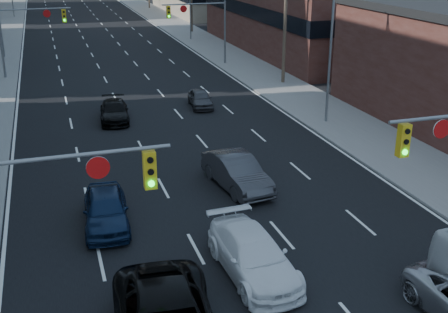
% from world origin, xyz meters
% --- Properties ---
extents(storefront_right_mid, '(20.00, 30.00, 9.00)m').
position_xyz_m(storefront_right_mid, '(24.00, 50.00, 4.50)').
color(storefront_right_mid, '#472119').
rests_on(storefront_right_mid, ground).
extents(signal_near_left, '(6.59, 0.33, 6.00)m').
position_xyz_m(signal_near_left, '(-7.45, 8.00, 4.33)').
color(signal_near_left, slate).
rests_on(signal_near_left, ground).
extents(signal_far_left, '(6.09, 0.33, 6.00)m').
position_xyz_m(signal_far_left, '(-7.68, 45.00, 4.30)').
color(signal_far_left, slate).
rests_on(signal_far_left, ground).
extents(signal_far_right, '(6.09, 0.33, 6.00)m').
position_xyz_m(signal_far_right, '(7.68, 45.00, 4.30)').
color(signal_far_right, slate).
rests_on(signal_far_right, ground).
extents(utility_pole_block, '(2.20, 0.28, 11.00)m').
position_xyz_m(utility_pole_block, '(12.20, 36.00, 5.78)').
color(utility_pole_block, '#4C3D2D').
rests_on(utility_pole_block, ground).
extents(streetlight_right_near, '(2.03, 0.22, 9.00)m').
position_xyz_m(streetlight_right_near, '(10.34, 25.00, 5.05)').
color(streetlight_right_near, slate).
rests_on(streetlight_right_near, ground).
extents(white_van, '(2.32, 5.28, 1.51)m').
position_xyz_m(white_van, '(-0.30, 9.72, 0.75)').
color(white_van, white).
rests_on(white_van, ground).
extents(sedan_blue, '(2.12, 4.59, 1.52)m').
position_xyz_m(sedan_blue, '(-4.83, 14.96, 0.76)').
color(sedan_blue, '#0E1D38').
rests_on(sedan_blue, ground).
extents(sedan_grey_center, '(2.32, 5.05, 1.60)m').
position_xyz_m(sedan_grey_center, '(1.60, 17.04, 0.80)').
color(sedan_grey_center, '#363538').
rests_on(sedan_grey_center, ground).
extents(sedan_black_far, '(2.25, 4.62, 1.29)m').
position_xyz_m(sedan_black_far, '(-2.57, 29.80, 0.65)').
color(sedan_black_far, black).
rests_on(sedan_black_far, ground).
extents(sedan_grey_right, '(1.80, 3.75, 1.24)m').
position_xyz_m(sedan_grey_right, '(3.74, 31.29, 0.62)').
color(sedan_grey_right, '#39393C').
rests_on(sedan_grey_right, ground).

